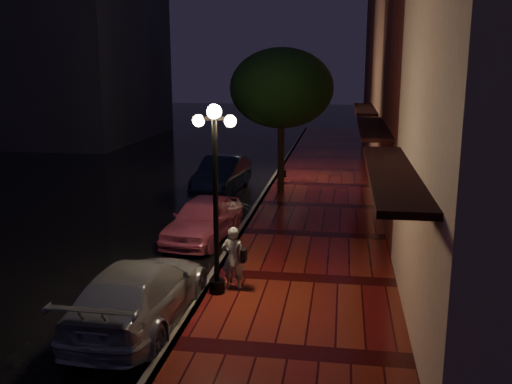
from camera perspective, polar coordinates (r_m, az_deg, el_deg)
The scene contains 14 objects.
ground at distance 18.10m, azimuth -1.53°, elevation -4.33°, with size 120.00×120.00×0.00m, color black.
sidewalk at distance 17.83m, azimuth 5.62°, elevation -4.40°, with size 4.50×60.00×0.15m, color #4C0D0F.
curb at distance 18.08m, azimuth -1.53°, elevation -4.10°, with size 0.25×60.00×0.15m, color #595451.
storefront_mid at distance 19.42m, azimuth 20.83°, elevation 12.49°, with size 5.00×8.00×11.00m, color #511914.
storefront_far at distance 27.31m, azimuth 17.24°, elevation 10.48°, with size 5.00×8.00×9.00m, color #8C5951.
storefront_extra at distance 37.23m, azimuth 15.08°, elevation 11.83°, with size 5.00×12.00×10.00m, color #511914.
streetlamp_near at distance 12.63m, azimuth -4.08°, elevation 0.32°, with size 0.96×0.36×4.31m.
streetlamp_far at distance 26.31m, azimuth 2.71°, elevation 6.81°, with size 0.96×0.36×4.31m.
street_tree at distance 23.17m, azimuth 2.59°, elevation 10.09°, with size 4.16×4.16×5.80m.
pink_car at distance 17.52m, azimuth -5.29°, elevation -2.67°, with size 1.59×3.94×1.34m, color #CB5379.
navy_car at distance 24.09m, azimuth -3.40°, elevation 1.77°, with size 1.56×4.48×1.48m, color black.
silver_car at distance 12.20m, azimuth -11.53°, elevation -9.83°, with size 1.90×4.68×1.36m, color #999AA0.
woman_with_umbrella at distance 13.11m, azimuth -2.30°, elevation -3.97°, with size 0.88×0.89×2.11m.
parking_meter at distance 13.63m, azimuth -2.56°, elevation -6.25°, with size 0.12×0.10×1.20m.
Camera 1 is at (3.11, -17.02, 5.31)m, focal length 40.00 mm.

